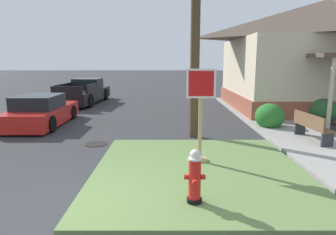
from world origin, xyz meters
The scene contains 12 objects.
ground_plane centered at (0.00, 0.00, 0.00)m, with size 160.00×160.00×0.00m, color #333335.
grass_corner_patch centered at (2.44, 1.92, 0.04)m, with size 4.91×5.29×0.08m, color #668447.
sidewalk_strip centered at (6.10, 6.44, 0.06)m, with size 2.20×18.09×0.12m, color #9E9B93.
fire_hydrant centered at (2.19, 0.20, 0.55)m, with size 0.38×0.34×0.99m.
stop_sign centered at (2.52, 2.44, 1.21)m, with size 0.71×0.29×2.33m.
manhole_cover centered at (-0.57, 4.31, 0.01)m, with size 0.70×0.70×0.02m, color black.
parked_sedan_red centered at (-3.45, 7.17, 0.54)m, with size 1.93×4.22×1.25m.
pickup_truck_black centered at (-3.46, 13.71, 0.62)m, with size 2.21×5.68×1.48m.
street_bench centered at (6.23, 4.38, 0.59)m, with size 0.54×1.74×0.85m.
corner_house centered at (9.93, 11.32, 2.92)m, with size 9.87×9.07×5.70m.
shrub_near_porch centered at (8.27, 7.65, 0.52)m, with size 1.24×1.24×1.04m, color #2D5E2E.
shrub_by_curb centered at (5.62, 6.48, 0.50)m, with size 1.10×1.10×0.99m, color #297128.
Camera 1 is at (1.71, -4.86, 2.60)m, focal length 32.15 mm.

